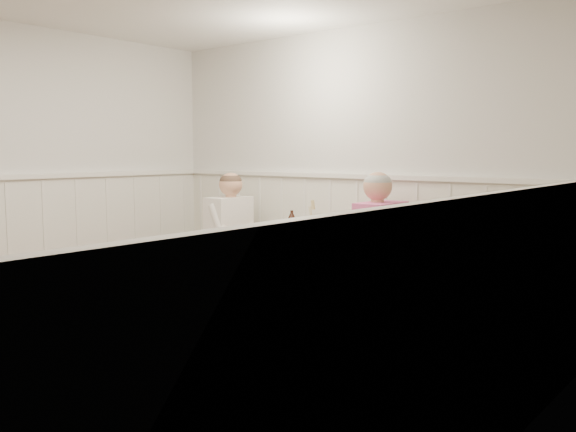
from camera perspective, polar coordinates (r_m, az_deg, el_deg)
The scene contains 16 objects.
ground_plane at distance 4.08m, azimuth -13.62°, elevation -16.20°, with size 4.50×4.50×0.00m, color #462E19.
room_shell at distance 3.78m, azimuth -14.19°, elevation 5.66°, with size 4.04×4.54×2.60m.
wainscot at distance 4.31m, azimuth -6.49°, elevation -5.29°, with size 4.00×4.49×1.34m.
dining_table at distance 5.26m, azimuth 1.39°, elevation -3.60°, with size 0.96×0.70×0.75m.
chair_right at distance 4.79m, azimuth 8.79°, elevation -6.06°, with size 0.56×0.56×0.98m.
chair_left at distance 5.80m, azimuth -4.72°, elevation -4.02°, with size 0.47×0.47×0.96m.
man_in_pink at distance 4.86m, azimuth 8.14°, elevation -5.22°, with size 0.65×0.45×1.40m.
diner_cream at distance 5.76m, azimuth -5.23°, elevation -3.59°, with size 0.63×0.44×1.36m.
plate_man at distance 5.09m, azimuth 3.39°, elevation -2.58°, with size 0.24×0.24×0.06m.
plate_diner at distance 5.38m, azimuth -0.77°, elevation -2.07°, with size 0.29×0.29×0.07m.
beer_glass_a at distance 5.35m, azimuth 3.48°, elevation -1.25°, with size 0.06×0.06×0.15m.
beer_glass_b at distance 5.37m, azimuth 1.81°, elevation -1.20°, with size 0.06×0.06×0.16m.
beer_bottle at distance 5.61m, azimuth 0.36°, elevation -0.85°, with size 0.07×0.07×0.25m.
rolled_napkin at distance 4.96m, azimuth 1.10°, elevation -2.78°, with size 0.18×0.16×0.04m.
grass_vase at distance 5.52m, azimuth 2.11°, elevation -0.37°, with size 0.04×0.04×0.37m.
gingham_mat at distance 5.56m, azimuth 0.60°, elevation -2.02°, with size 0.27×0.21×0.01m.
Camera 1 is at (3.04, -2.24, 1.53)m, focal length 38.00 mm.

